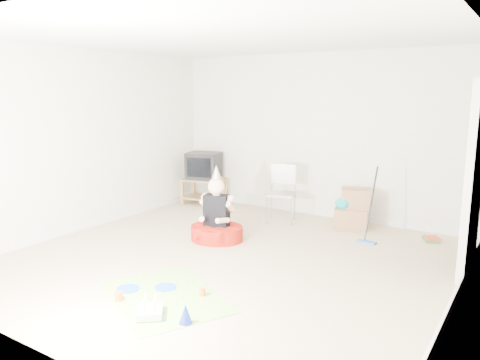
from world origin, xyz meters
The scene contains 16 objects.
ground centered at (0.00, 0.00, 0.00)m, with size 5.00×5.00×0.00m, color tan.
doorway_recess centered at (2.48, 1.20, 1.02)m, with size 0.02×0.90×2.05m, color black.
tv_stand centered at (-1.96, 2.09, 0.27)m, with size 0.79×0.56×0.46m.
crt_tv centered at (-1.96, 2.09, 0.70)m, with size 0.55×0.46×0.47m, color black.
folding_chair centered at (-0.24, 1.78, 0.44)m, with size 0.51×0.50×0.91m.
cardboard_boxes centered at (0.80, 2.06, 0.29)m, with size 0.56×0.50×0.60m.
floor_mop centered at (1.21, 1.50, 0.26)m, with size 0.26×0.34×1.00m.
book_pile centered at (1.93, 2.07, 0.03)m, with size 0.26×0.29×0.05m.
seated_woman centered at (-0.55, 0.51, 0.23)m, with size 0.87×0.87×1.04m.
party_mat centered at (0.06, -1.22, 0.00)m, with size 1.34×0.97×0.01m, color #E4307C.
birthday_cake centered at (0.23, -1.60, 0.04)m, with size 0.35×0.36×0.14m.
blue_plate_near centered at (-0.07, -1.07, 0.01)m, with size 0.22×0.22×0.01m, color blue.
blue_plate_far centered at (-0.36, -1.30, 0.01)m, with size 0.23×0.23×0.01m, color blue.
orange_cup_near centered at (0.37, -1.01, 0.04)m, with size 0.06×0.06×0.07m, color #E05718.
orange_cup_far centered at (-0.24, -1.54, 0.05)m, with size 0.08×0.08×0.09m, color #E05718.
blue_party_hat centered at (0.59, -1.54, 0.09)m, with size 0.12×0.12×0.18m, color #192FB2.
Camera 1 is at (3.04, -4.45, 2.00)m, focal length 35.00 mm.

